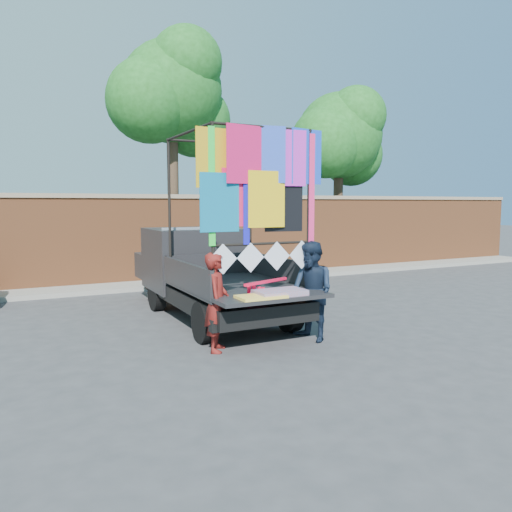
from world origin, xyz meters
name	(u,v)px	position (x,y,z in m)	size (l,w,h in m)	color
ground	(265,340)	(0.00, 0.00, 0.00)	(90.00, 90.00, 0.00)	#38383A
brick_wall	(154,238)	(0.00, 7.00, 1.33)	(30.00, 0.45, 2.61)	#9B532D
curb	(161,284)	(0.00, 6.30, 0.06)	(30.00, 1.20, 0.12)	gray
tree_mid	(173,96)	(1.02, 8.12, 5.70)	(4.20, 3.30, 7.73)	#38281C
tree_right	(341,139)	(7.52, 8.12, 4.75)	(4.20, 3.30, 6.62)	#38281C
pickup_truck	(203,271)	(-0.17, 2.53, 0.90)	(2.26, 5.68, 3.58)	black
woman	(217,302)	(-0.98, -0.23, 0.79)	(0.58, 0.38, 1.58)	maroon
man	(312,291)	(0.70, -0.39, 0.85)	(0.83, 0.65, 1.71)	#152135
streamer_bundle	(260,294)	(-0.25, -0.32, 0.86)	(0.96, 0.40, 0.69)	#F90D34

